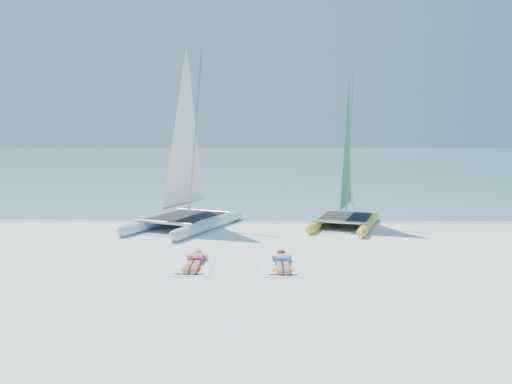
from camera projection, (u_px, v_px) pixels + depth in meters
The scene contains 9 objects.
ground at pixel (277, 253), 14.41m from camera, with size 140.00×140.00×0.00m, color white.
sea at pixel (267, 157), 77.00m from camera, with size 140.00×115.00×0.01m, color #7AC3CC.
wet_sand_strip at pixel (273, 220), 19.87m from camera, with size 140.00×1.40×0.01m, color beige.
catamaran_blue at pixel (186, 172), 18.15m from camera, with size 4.19×5.61×6.92m.
catamaran_yellow at pixel (348, 176), 18.77m from camera, with size 3.35×4.78×5.94m.
towel_a at pixel (194, 267), 12.86m from camera, with size 1.00×1.85×0.02m, color white.
sunbather_a at pixel (195, 261), 13.04m from camera, with size 0.37×1.73×0.26m.
towel_b at pixel (282, 267), 12.79m from camera, with size 1.00×1.85×0.02m, color white.
sunbather_b at pixel (282, 261), 12.97m from camera, with size 0.37×1.73×0.26m.
Camera 1 is at (-0.36, -14.13, 3.38)m, focal length 35.00 mm.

